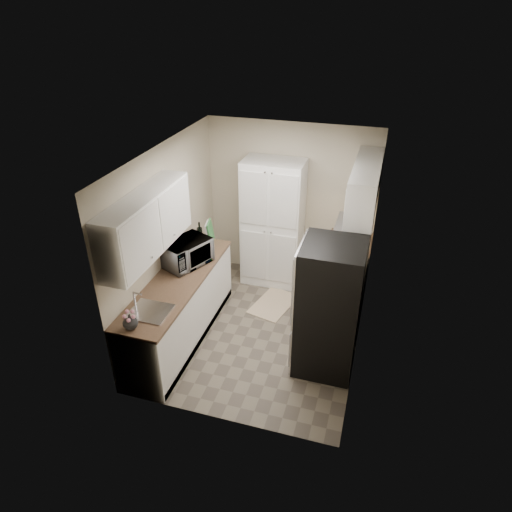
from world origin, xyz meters
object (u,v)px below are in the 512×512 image
at_px(toaster_oven, 349,238).
at_px(refrigerator, 329,309).
at_px(pantry_cabinet, 273,224).
at_px(electric_range, 338,298).
at_px(wine_bottle, 200,234).
at_px(microwave, 187,253).

bearing_deg(toaster_oven, refrigerator, -75.92).
relative_size(pantry_cabinet, toaster_oven, 5.78).
bearing_deg(electric_range, wine_bottle, 175.57).
relative_size(wine_bottle, toaster_oven, 0.88).
relative_size(microwave, wine_bottle, 2.03).
relative_size(refrigerator, toaster_oven, 4.91).
bearing_deg(refrigerator, wine_bottle, 154.64).
xyz_separation_m(pantry_cabinet, microwave, (-0.82, -1.36, 0.09)).
bearing_deg(toaster_oven, pantry_cabinet, -172.87).
bearing_deg(wine_bottle, toaster_oven, 16.14).
height_order(pantry_cabinet, toaster_oven, pantry_cabinet).
height_order(pantry_cabinet, refrigerator, pantry_cabinet).
height_order(microwave, wine_bottle, microwave).
bearing_deg(electric_range, microwave, -167.68).
distance_m(refrigerator, microwave, 2.01).
distance_m(electric_range, wine_bottle, 2.15).
distance_m(microwave, toaster_oven, 2.32).
height_order(wine_bottle, toaster_oven, wine_bottle).
distance_m(electric_range, microwave, 2.13).
relative_size(pantry_cabinet, electric_range, 1.77).
bearing_deg(pantry_cabinet, electric_range, -38.22).
relative_size(microwave, toaster_oven, 1.79).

